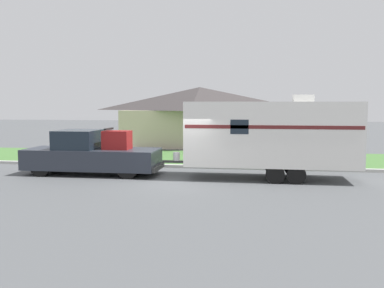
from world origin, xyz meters
The scene contains 7 objects.
ground_plane centered at (0.00, 0.00, 0.00)m, with size 120.00×120.00×0.00m, color #515456.
curb_strip centered at (0.00, 3.75, 0.07)m, with size 80.00×0.30×0.14m.
lawn_strip centered at (0.00, 7.40, 0.01)m, with size 80.00×7.00×0.03m.
house_across_street centered at (-1.22, 14.96, 2.23)m, with size 11.34×6.64×4.31m.
pickup_truck centered at (-4.17, 1.25, 0.87)m, with size 5.93×2.08×2.05m.
travel_trailer centered at (3.58, 1.25, 1.87)m, with size 8.00×2.33×3.45m.
mailbox centered at (-5.49, 4.44, 1.01)m, with size 0.48×0.20×1.31m.
Camera 1 is at (3.02, -16.46, 3.10)m, focal length 40.00 mm.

